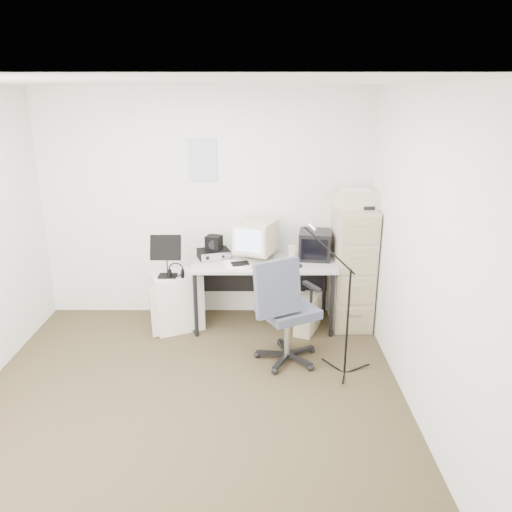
{
  "coord_description": "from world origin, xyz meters",
  "views": [
    {
      "loc": [
        0.56,
        -3.55,
        2.44
      ],
      "look_at": [
        0.55,
        0.95,
        0.95
      ],
      "focal_mm": 35.0,
      "sensor_mm": 36.0,
      "label": 1
    }
  ],
  "objects_px": {
    "filing_cabinet": "(352,267)",
    "desk": "(263,293)",
    "office_chair": "(288,309)",
    "side_cart": "(177,301)"
  },
  "relations": [
    {
      "from": "side_cart",
      "to": "desk",
      "type": "bearing_deg",
      "value": -19.18
    },
    {
      "from": "desk",
      "to": "office_chair",
      "type": "xyz_separation_m",
      "value": [
        0.22,
        -0.79,
        0.17
      ]
    },
    {
      "from": "desk",
      "to": "office_chair",
      "type": "height_order",
      "value": "office_chair"
    },
    {
      "from": "filing_cabinet",
      "to": "desk",
      "type": "distance_m",
      "value": 0.99
    },
    {
      "from": "office_chair",
      "to": "side_cart",
      "type": "height_order",
      "value": "office_chair"
    },
    {
      "from": "desk",
      "to": "office_chair",
      "type": "relative_size",
      "value": 1.41
    },
    {
      "from": "filing_cabinet",
      "to": "office_chair",
      "type": "distance_m",
      "value": 1.1
    },
    {
      "from": "office_chair",
      "to": "side_cart",
      "type": "bearing_deg",
      "value": 120.15
    },
    {
      "from": "side_cart",
      "to": "filing_cabinet",
      "type": "bearing_deg",
      "value": -20.8
    },
    {
      "from": "filing_cabinet",
      "to": "office_chair",
      "type": "height_order",
      "value": "filing_cabinet"
    }
  ]
}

